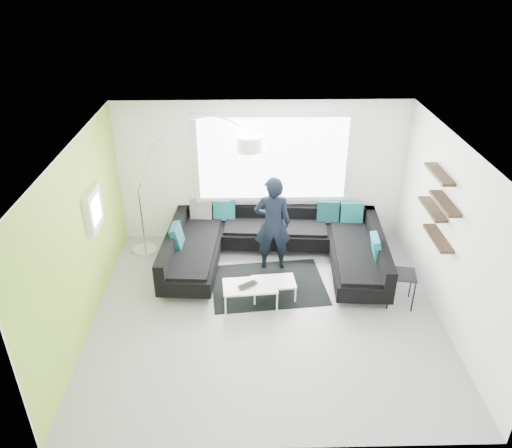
{
  "coord_description": "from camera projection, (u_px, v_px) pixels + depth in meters",
  "views": [
    {
      "loc": [
        -0.31,
        -6.36,
        5.14
      ],
      "look_at": [
        -0.15,
        0.9,
        1.15
      ],
      "focal_mm": 35.0,
      "sensor_mm": 36.0,
      "label": 1
    }
  ],
  "objects": [
    {
      "name": "coffee_table",
      "position": [
        262.0,
        291.0,
        8.26
      ],
      "size": [
        1.18,
        0.75,
        0.37
      ],
      "primitive_type": "cube",
      "rotation": [
        0.0,
        0.0,
        0.09
      ],
      "color": "white",
      "rests_on": "ground"
    },
    {
      "name": "ground",
      "position": [
        266.0,
        313.0,
        8.05
      ],
      "size": [
        5.5,
        5.5,
        0.0
      ],
      "primitive_type": "plane",
      "color": "gray",
      "rests_on": "ground"
    },
    {
      "name": "side_table",
      "position": [
        400.0,
        288.0,
        8.15
      ],
      "size": [
        0.49,
        0.49,
        0.58
      ],
      "primitive_type": "cube",
      "rotation": [
        0.0,
        0.0,
        -0.18
      ],
      "color": "black",
      "rests_on": "ground"
    },
    {
      "name": "laptop",
      "position": [
        249.0,
        287.0,
        8.04
      ],
      "size": [
        0.53,
        0.52,
        0.03
      ],
      "primitive_type": "imported",
      "rotation": [
        0.0,
        0.0,
        0.57
      ],
      "color": "black",
      "rests_on": "coffee_table"
    },
    {
      "name": "room_shell",
      "position": [
        270.0,
        207.0,
        7.36
      ],
      "size": [
        5.54,
        5.04,
        2.82
      ],
      "color": "white",
      "rests_on": "ground"
    },
    {
      "name": "person",
      "position": [
        272.0,
        224.0,
        8.82
      ],
      "size": [
        0.66,
        0.44,
        1.79
      ],
      "primitive_type": "imported",
      "rotation": [
        0.0,
        0.0,
        3.15
      ],
      "color": "black",
      "rests_on": "ground"
    },
    {
      "name": "rug",
      "position": [
        268.0,
        285.0,
        8.73
      ],
      "size": [
        2.08,
        1.61,
        0.01
      ],
      "primitive_type": "cube",
      "rotation": [
        0.0,
        0.0,
        0.1
      ],
      "color": "black",
      "rests_on": "ground"
    },
    {
      "name": "sectional_sofa",
      "position": [
        275.0,
        250.0,
        9.06
      ],
      "size": [
        4.05,
        2.68,
        0.84
      ],
      "rotation": [
        0.0,
        0.0,
        -0.07
      ],
      "color": "black",
      "rests_on": "ground"
    },
    {
      "name": "arc_lamp",
      "position": [
        138.0,
        191.0,
        9.09
      ],
      "size": [
        2.55,
        1.34,
        2.59
      ],
      "primitive_type": null,
      "rotation": [
        0.0,
        0.0,
        0.17
      ],
      "color": "white",
      "rests_on": "ground"
    }
  ]
}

